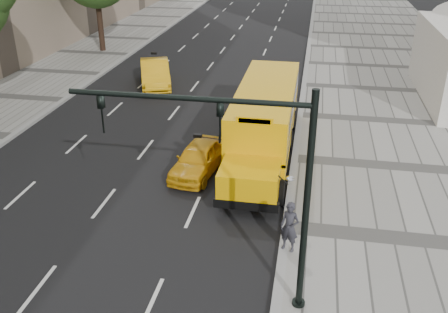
% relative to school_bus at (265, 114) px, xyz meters
% --- Properties ---
extents(ground, '(140.00, 140.00, 0.00)m').
position_rel_school_bus_xyz_m(ground, '(-4.50, -1.03, -1.76)').
color(ground, black).
rests_on(ground, ground).
extents(sidewalk_museum, '(12.00, 140.00, 0.15)m').
position_rel_school_bus_xyz_m(sidewalk_museum, '(7.50, -1.03, -1.69)').
color(sidewalk_museum, gray).
rests_on(sidewalk_museum, ground).
extents(curb_museum, '(0.30, 140.00, 0.15)m').
position_rel_school_bus_xyz_m(curb_museum, '(1.50, -1.03, -1.69)').
color(curb_museum, gray).
rests_on(curb_museum, ground).
extents(curb_far, '(0.30, 140.00, 0.15)m').
position_rel_school_bus_xyz_m(curb_far, '(-12.50, -1.03, -1.69)').
color(curb_far, gray).
rests_on(curb_far, ground).
extents(school_bus, '(2.96, 11.56, 3.19)m').
position_rel_school_bus_xyz_m(school_bus, '(0.00, 0.00, 0.00)').
color(school_bus, '#EBA703').
rests_on(school_bus, ground).
extents(taxi_near, '(2.10, 4.10, 1.33)m').
position_rel_school_bus_xyz_m(taxi_near, '(-2.50, -2.90, -1.10)').
color(taxi_near, '#E4A310').
rests_on(taxi_near, ground).
extents(taxi_far, '(3.37, 5.35, 1.66)m').
position_rel_school_bus_xyz_m(taxi_far, '(-8.02, 8.62, -0.93)').
color(taxi_far, '#E4A310').
rests_on(taxi_far, ground).
extents(pedestrian, '(0.73, 0.61, 1.72)m').
position_rel_school_bus_xyz_m(pedestrian, '(1.65, -7.93, -0.75)').
color(pedestrian, '#2A2A31').
rests_on(pedestrian, sidewalk_museum).
extents(traffic_signal, '(6.18, 0.36, 6.40)m').
position_rel_school_bus_xyz_m(traffic_signal, '(0.69, -10.46, 2.33)').
color(traffic_signal, black).
rests_on(traffic_signal, ground).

